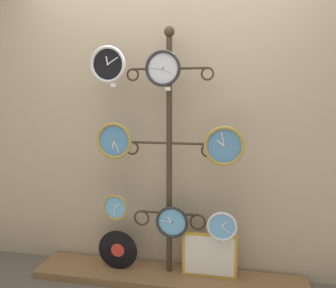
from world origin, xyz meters
The scene contains 14 objects.
shop_wall centered at (0.00, 0.57, 1.40)m, with size 4.40×0.04×2.80m.
low_shelf centered at (0.00, 0.35, 0.03)m, with size 2.20×0.36×0.06m.
display_stand centered at (0.00, 0.41, 0.75)m, with size 0.72×0.38×2.01m.
clock_top_left centered at (-0.45, 0.31, 1.73)m, with size 0.28×0.04×0.28m.
clock_top_center centered at (-0.03, 0.32, 1.69)m, with size 0.27×0.04×0.27m.
clock_middle_left centered at (-0.42, 0.32, 1.14)m, with size 0.29×0.04×0.29m.
clock_middle_right centered at (0.43, 0.29, 1.13)m, with size 0.30×0.04×0.30m.
clock_bottom_left centered at (-0.43, 0.33, 0.60)m, with size 0.22×0.04×0.22m.
clock_bottom_center centered at (0.04, 0.32, 0.52)m, with size 0.26×0.04×0.26m.
clock_bottom_right centered at (0.43, 0.31, 0.51)m, with size 0.23×0.04×0.23m.
vinyl_record centered at (-0.42, 0.35, 0.23)m, with size 0.33×0.01×0.33m.
picture_frame centered at (0.33, 0.37, 0.24)m, with size 0.43×0.02×0.36m.
price_tag_upper centered at (-0.41, 0.31, 1.57)m, with size 0.04×0.00×0.03m.
price_tag_mid centered at (0.01, 0.31, 1.54)m, with size 0.04×0.00×0.03m.
Camera 1 is at (0.48, -2.08, 1.48)m, focal length 35.00 mm.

